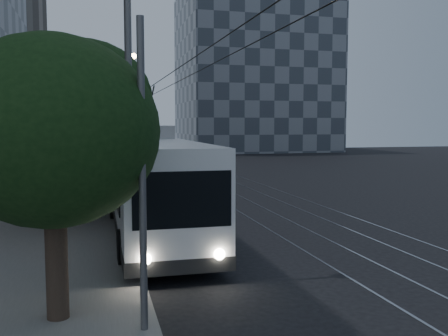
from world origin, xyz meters
TOP-DOWN VIEW (x-y plane):
  - ground at (0.00, 0.00)m, footprint 120.00×120.00m
  - sidewalk at (-7.50, 20.00)m, footprint 5.00×90.00m
  - tram_rails at (2.50, 20.00)m, footprint 4.52×90.00m
  - overhead_wires at (-4.97, 20.00)m, footprint 2.23×90.00m
  - building_distant_right at (18.00, 55.00)m, footprint 22.00×18.00m
  - trolleybus at (-4.10, -0.76)m, footprint 2.97×13.43m
  - pickup_silver at (-2.70, 9.38)m, footprint 4.41×6.51m
  - car_white_a at (-3.32, 14.00)m, footprint 2.19×3.99m
  - car_white_b at (-3.89, 22.84)m, footprint 2.17×4.48m
  - car_white_c at (-4.02, 24.50)m, footprint 3.13×4.98m
  - car_white_d at (-3.45, 29.50)m, footprint 3.15×4.81m
  - tree_0 at (-6.93, -9.00)m, footprint 4.21×4.21m
  - tree_1 at (-6.50, 1.79)m, footprint 5.53×5.53m
  - tree_2 at (-7.00, 8.10)m, footprint 4.20×4.20m
  - tree_3 at (-6.50, 16.85)m, footprint 4.14×4.14m
  - tree_4 at (-6.50, 24.00)m, footprint 5.00×5.00m
  - tree_5 at (-6.78, 32.50)m, footprint 3.83×3.83m
  - streetlamp_near at (-4.79, -5.18)m, footprint 2.42×0.44m
  - streetlamp_far at (-4.79, 19.24)m, footprint 2.34×0.44m

SIDE VIEW (x-z plane):
  - ground at x=0.00m, z-range 0.00..0.00m
  - tram_rails at x=2.50m, z-range 0.00..0.02m
  - sidewalk at x=-7.50m, z-range 0.00..0.15m
  - car_white_b at x=-3.89m, z-range 0.00..1.26m
  - car_white_a at x=-3.32m, z-range 0.00..1.29m
  - car_white_d at x=-3.45m, z-range 0.00..1.52m
  - car_white_c at x=-4.02m, z-range 0.00..1.55m
  - pickup_silver at x=-2.70m, z-range 0.00..1.66m
  - trolleybus at x=-4.10m, z-range -0.97..4.65m
  - overhead_wires at x=-4.97m, z-range 0.47..6.47m
  - tree_0 at x=-6.93m, z-range 0.99..6.79m
  - tree_3 at x=-6.50m, z-range 1.05..6.92m
  - tree_5 at x=-6.78m, z-range 1.17..7.02m
  - tree_2 at x=-7.00m, z-range 1.22..7.49m
  - tree_4 at x=-6.50m, z-range 1.29..8.39m
  - tree_1 at x=-6.50m, z-range 1.23..8.70m
  - streetlamp_far at x=-4.79m, z-range 1.01..10.65m
  - streetlamp_near at x=-4.79m, z-range 1.02..11.03m
  - building_distant_right at x=18.00m, z-range 0.00..24.00m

